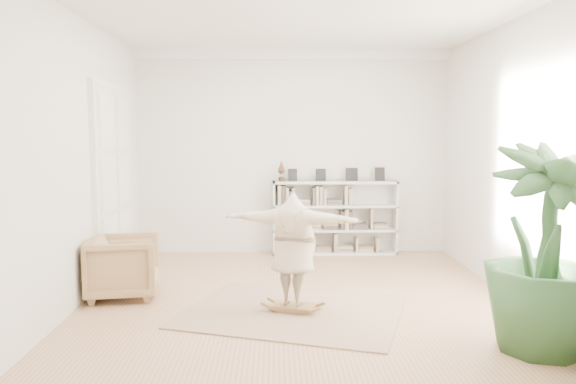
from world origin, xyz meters
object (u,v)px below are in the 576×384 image
object	(u,v)px
bookshelf	(334,218)
houseplant	(544,248)
rocker_board	(293,307)
person	(293,246)
armchair	(124,267)

from	to	relation	value
bookshelf	houseplant	size ratio (longest dim) A/B	1.07
rocker_board	person	xyz separation A→B (m)	(0.00, -0.00, 0.74)
person	houseplant	bearing A→B (deg)	170.93
bookshelf	person	size ratio (longest dim) A/B	1.32
bookshelf	armchair	size ratio (longest dim) A/B	2.47
bookshelf	houseplant	xyz separation A→B (m)	(1.56, -4.53, 0.39)
bookshelf	houseplant	world-z (taller)	houseplant
bookshelf	rocker_board	size ratio (longest dim) A/B	3.83
armchair	rocker_board	size ratio (longest dim) A/B	1.55
person	houseplant	world-z (taller)	houseplant
armchair	bookshelf	bearing A→B (deg)	-57.80
rocker_board	armchair	bearing A→B (deg)	-179.11
armchair	person	distance (m)	2.34
armchair	person	world-z (taller)	person
rocker_board	houseplant	bearing A→B (deg)	-9.07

